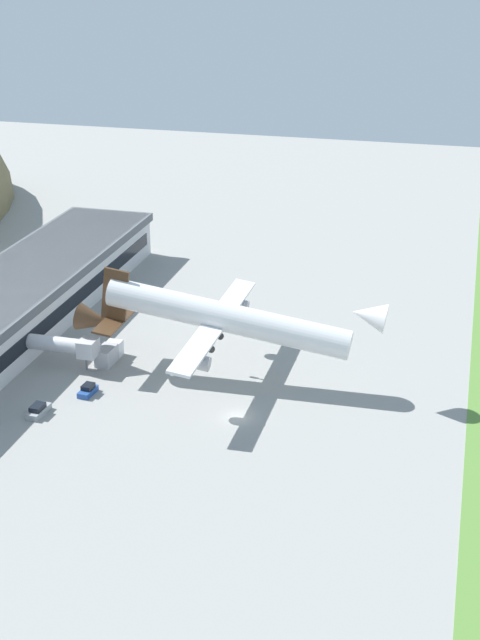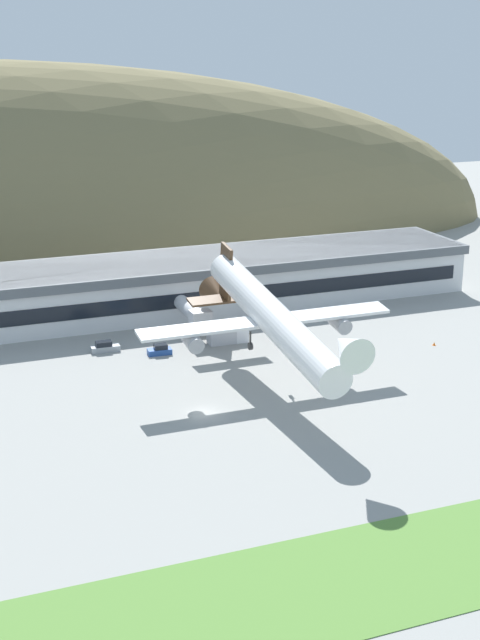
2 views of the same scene
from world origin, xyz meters
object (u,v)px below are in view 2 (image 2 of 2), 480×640
terminal_building (161,282)px  traffic_cone_1 (434,344)px  traffic_cone_0 (327,359)px  service_car_1 (160,350)px  service_car_2 (105,347)px  fuel_truck (227,334)px  jetway_0 (193,313)px  cargo_airplane (270,317)px

terminal_building → traffic_cone_1: bearing=-44.3°
terminal_building → traffic_cone_0: (16.35, -35.10, -5.01)m
terminal_building → service_car_1: size_ratio=30.58×
service_car_2 → traffic_cone_0: bearing=-28.0°
service_car_2 → traffic_cone_1: size_ratio=8.07×
traffic_cone_0 → service_car_2: bearing=152.0°
traffic_cone_0 → terminal_building: bearing=115.0°
fuel_truck → terminal_building: bearing=102.7°
traffic_cone_1 → jetway_0: bearing=151.4°
traffic_cone_0 → traffic_cone_1: (19.59, 0.04, 0.00)m
cargo_airplane → service_car_2: 31.41m
service_car_1 → fuel_truck: fuel_truck is taller
terminal_building → service_car_2: terminal_building is taller
service_car_1 → traffic_cone_1: service_car_1 is taller
terminal_building → service_car_2: 24.18m
jetway_0 → service_car_1: 11.15m
service_car_2 → traffic_cone_1: service_car_2 is taller
cargo_airplane → traffic_cone_0: (12.53, 6.53, -10.18)m
cargo_airplane → jetway_0: bearing=96.6°
traffic_cone_0 → service_car_1: bearing=152.7°
service_car_2 → cargo_airplane: bearing=-51.0°
terminal_building → traffic_cone_1: 50.46m
jetway_0 → traffic_cone_1: 40.16m
service_car_2 → fuel_truck: size_ratio=0.70×
service_car_2 → fuel_truck: (19.82, -3.15, 0.71)m
service_car_1 → service_car_2: 9.06m
service_car_1 → cargo_airplane: bearing=-59.6°
jetway_0 → traffic_cone_0: bearing=-51.0°
terminal_building → service_car_1: terminal_building is taller
traffic_cone_1 → cargo_airplane: bearing=-168.4°
service_car_1 → traffic_cone_0: 26.44m
traffic_cone_0 → jetway_0: bearing=129.0°
terminal_building → fuel_truck: bearing=-77.3°
jetway_0 → fuel_truck: 7.40m
cargo_airplane → terminal_building: bearing=95.2°
jetway_0 → fuel_truck: bearing=-54.7°
fuel_truck → service_car_2: bearing=171.0°
terminal_building → traffic_cone_1: (35.94, -35.06, -5.01)m
service_car_1 → traffic_cone_0: size_ratio=6.74×
fuel_truck → traffic_cone_0: size_ratio=11.54×
fuel_truck → traffic_cone_1: bearing=-23.4°
fuel_truck → traffic_cone_1: 33.91m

